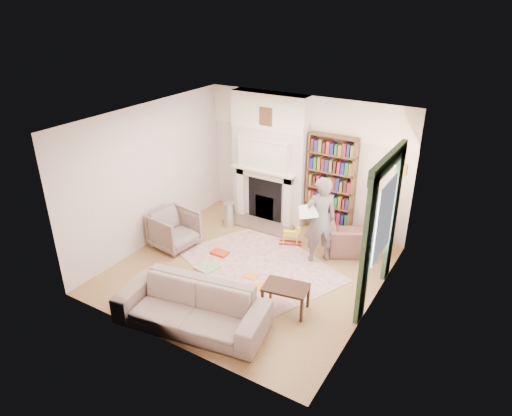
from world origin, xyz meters
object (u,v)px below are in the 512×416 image
Objects in this scene: armchair_reading at (352,238)px; coffee_table at (286,298)px; paraffin_heater at (229,215)px; rocking_horse at (291,235)px; bookcase at (331,180)px; sofa at (192,307)px; man_reading at (320,220)px; armchair_left at (174,230)px.

armchair_reading is 1.38× the size of coffee_table.
rocking_horse is (1.50, -0.02, -0.08)m from paraffin_heater.
sofa is (-0.57, -3.88, -0.84)m from bookcase.
man_reading reaches higher than sofa.
paraffin_heater is (-2.22, 0.29, -0.57)m from man_reading.
man_reading is 1.78m from coffee_table.
sofa is at bearing 39.95° from armchair_reading.
armchair_reading is 3.50m from armchair_left.
bookcase is at bearing 42.24° from rocking_horse.
rocking_horse is (-0.89, 1.93, -0.03)m from coffee_table.
armchair_reading is 1.19× the size of armchair_left.
man_reading is at bearing 24.72° from armchair_reading.
armchair_left is at bearing -109.33° from paraffin_heater.
armchair_reading is at bearing -6.39° from rocking_horse.
coffee_table is (2.85, -0.67, -0.14)m from armchair_left.
bookcase is at bearing -65.29° from armchair_reading.
coffee_table is at bearing -87.50° from rocking_horse.
man_reading is (0.87, 2.72, 0.51)m from sofa.
armchair_left reaches higher than paraffin_heater.
armchair_reading is 0.42× the size of sofa.
paraffin_heater is at bearing -21.75° from armchair_reading.
man_reading reaches higher than paraffin_heater.
armchair_reading is 0.57× the size of man_reading.
man_reading is (0.30, -1.16, -0.33)m from bookcase.
coffee_table is 2.12m from rocking_horse.
rocking_horse is at bearing 105.18° from coffee_table.
armchair_left reaches higher than armchair_reading.
armchair_reading is at bearing 6.66° from paraffin_heater.
armchair_reading is at bearing 58.64° from sofa.
bookcase reaches higher than sofa.
paraffin_heater is at bearing 131.14° from coffee_table.
armchair_left is 2.93m from coffee_table.
paraffin_heater is at bearing -12.18° from armchair_left.
sofa is at bearing -65.82° from paraffin_heater.
man_reading reaches higher than rocking_horse.
armchair_reading is at bearing -55.80° from armchair_left.
armchair_reading is 2.14× the size of rocking_horse.
paraffin_heater is (-1.35, 3.01, -0.06)m from sofa.
armchair_left reaches higher than sofa.
coffee_table is at bearing -80.53° from bookcase.
rocking_horse is (-0.42, -0.89, -0.98)m from bookcase.
man_reading is at bearing -75.70° from bookcase.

